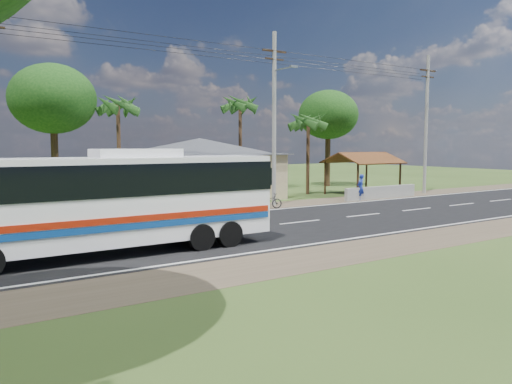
% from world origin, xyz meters
% --- Properties ---
extents(ground, '(120.00, 120.00, 0.00)m').
position_xyz_m(ground, '(0.00, 0.00, 0.00)').
color(ground, '#2E4819').
rests_on(ground, ground).
extents(road, '(120.00, 16.00, 0.03)m').
position_xyz_m(road, '(0.00, 0.00, 0.01)').
color(road, black).
rests_on(road, ground).
extents(house, '(12.40, 10.00, 5.00)m').
position_xyz_m(house, '(1.00, 13.00, 2.64)').
color(house, '#C6B684').
rests_on(house, ground).
extents(waiting_shed, '(5.20, 4.48, 3.35)m').
position_xyz_m(waiting_shed, '(13.00, 8.50, 2.73)').
color(waiting_shed, '#342313').
rests_on(waiting_shed, ground).
extents(concrete_barrier, '(7.00, 0.30, 0.90)m').
position_xyz_m(concrete_barrier, '(12.00, 5.60, 0.45)').
color(concrete_barrier, '#9E9E99').
rests_on(concrete_barrier, ground).
extents(utility_poles, '(32.80, 2.22, 11.00)m').
position_xyz_m(utility_poles, '(2.67, 6.49, 5.77)').
color(utility_poles, '#9E9E99').
rests_on(utility_poles, ground).
extents(palm_near, '(2.80, 2.80, 6.70)m').
position_xyz_m(palm_near, '(9.50, 11.00, 5.71)').
color(palm_near, '#47301E').
rests_on(palm_near, ground).
extents(palm_mid, '(2.80, 2.80, 8.20)m').
position_xyz_m(palm_mid, '(6.00, 15.50, 7.16)').
color(palm_mid, '#47301E').
rests_on(palm_mid, ground).
extents(palm_far, '(2.80, 2.80, 7.70)m').
position_xyz_m(palm_far, '(-4.00, 16.00, 6.68)').
color(palm_far, '#47301E').
rests_on(palm_far, ground).
extents(tree_behind_house, '(6.00, 6.00, 9.61)m').
position_xyz_m(tree_behind_house, '(-8.00, 18.00, 7.12)').
color(tree_behind_house, '#47301E').
rests_on(tree_behind_house, ground).
extents(tree_behind_shed, '(5.60, 5.60, 9.02)m').
position_xyz_m(tree_behind_shed, '(16.00, 16.00, 6.68)').
color(tree_behind_shed, '#47301E').
rests_on(tree_behind_shed, ground).
extents(coach_bus, '(12.20, 2.74, 3.78)m').
position_xyz_m(coach_bus, '(-10.29, -2.08, 2.16)').
color(coach_bus, white).
rests_on(coach_bus, ground).
extents(motorcycle, '(1.91, 1.20, 0.95)m').
position_xyz_m(motorcycle, '(1.71, 5.37, 0.47)').
color(motorcycle, black).
rests_on(motorcycle, ground).
extents(person, '(0.79, 0.65, 1.85)m').
position_xyz_m(person, '(9.84, 5.55, 0.93)').
color(person, navy).
rests_on(person, ground).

